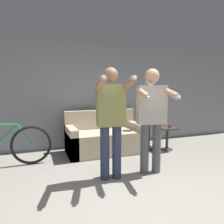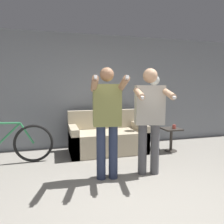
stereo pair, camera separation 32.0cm
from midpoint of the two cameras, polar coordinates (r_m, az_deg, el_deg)
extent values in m
plane|color=gray|center=(2.86, 9.70, -23.38)|extent=(16.00, 16.00, 0.00)
cube|color=gray|center=(5.16, -3.47, 5.41)|extent=(10.00, 0.05, 2.60)
cube|color=beige|center=(4.76, 0.76, -7.75)|extent=(1.62, 0.84, 0.46)
cube|color=beige|center=(5.00, -0.36, -1.86)|extent=(1.62, 0.14, 0.42)
cube|color=beige|center=(4.60, -8.06, -7.45)|extent=(0.16, 0.84, 0.60)
cube|color=beige|center=(4.99, 8.87, -6.31)|extent=(0.16, 0.84, 0.60)
cylinder|color=#2D3856|center=(3.39, -0.15, -10.58)|extent=(0.14, 0.14, 0.84)
cylinder|color=#2D3856|center=(3.42, 3.02, -10.44)|extent=(0.14, 0.14, 0.84)
cube|color=#8C8E4C|center=(3.26, 1.48, 1.82)|extent=(0.44, 0.27, 0.63)
sphere|color=#9E7051|center=(3.25, 1.51, 9.77)|extent=(0.21, 0.21, 0.21)
cylinder|color=#9E7051|center=(2.99, -1.53, 7.31)|extent=(0.16, 0.51, 0.23)
cube|color=white|center=(2.75, -0.98, 8.86)|extent=(0.05, 0.13, 0.07)
cylinder|color=#9E7051|center=(3.06, 5.95, 7.27)|extent=(0.16, 0.51, 0.23)
cube|color=white|center=(2.83, 7.14, 8.75)|extent=(0.05, 0.13, 0.07)
cylinder|color=#56565B|center=(3.64, 10.49, -9.56)|extent=(0.14, 0.14, 0.82)
cylinder|color=#56565B|center=(3.69, 13.63, -9.41)|extent=(0.14, 0.14, 0.82)
cube|color=#B7B2A8|center=(3.53, 12.37, 1.81)|extent=(0.49, 0.32, 0.62)
sphere|color=tan|center=(3.52, 12.57, 9.25)|extent=(0.23, 0.23, 0.23)
cylinder|color=tan|center=(3.23, 9.88, 4.82)|extent=(0.20, 0.52, 0.17)
cube|color=white|center=(2.99, 10.89, 3.83)|extent=(0.06, 0.13, 0.06)
cylinder|color=tan|center=(3.35, 17.13, 4.69)|extent=(0.20, 0.52, 0.17)
cube|color=white|center=(3.12, 18.63, 3.72)|extent=(0.06, 0.13, 0.06)
ellipsoid|color=#B7AD9E|center=(5.01, 1.65, 1.53)|extent=(0.29, 0.12, 0.17)
sphere|color=#B7AD9E|center=(5.05, 2.98, 2.18)|extent=(0.10, 0.10, 0.10)
ellipsoid|color=#B7AD9E|center=(4.99, -0.08, 0.83)|extent=(0.16, 0.04, 0.04)
cone|color=#B7AD9E|center=(5.02, 2.86, 2.60)|extent=(0.03, 0.03, 0.03)
cone|color=#B7AD9E|center=(5.05, 2.73, 2.63)|extent=(0.03, 0.03, 0.03)
cylinder|color=black|center=(5.12, 12.40, -9.41)|extent=(0.31, 0.31, 0.02)
cylinder|color=black|center=(4.97, 12.62, -1.28)|extent=(0.03, 0.03, 1.48)
sphere|color=white|center=(4.92, 12.88, 8.08)|extent=(0.22, 0.22, 0.22)
cylinder|color=#38332D|center=(5.10, 16.86, -9.65)|extent=(0.27, 0.27, 0.02)
cylinder|color=#38332D|center=(5.04, 16.96, -7.11)|extent=(0.06, 0.06, 0.48)
cube|color=#38332D|center=(4.98, 17.06, -4.27)|extent=(0.38, 0.38, 0.03)
cylinder|color=#B7473D|center=(4.94, 17.74, -3.70)|extent=(0.08, 0.08, 0.09)
torus|color=black|center=(4.33, -17.81, -7.81)|extent=(0.72, 0.05, 0.72)
cylinder|color=#338E56|center=(4.33, -23.64, -5.51)|extent=(0.46, 0.04, 0.44)
cylinder|color=#338E56|center=(4.30, -24.25, -2.71)|extent=(0.50, 0.04, 0.05)
cylinder|color=#338E56|center=(4.30, -19.35, -5.30)|extent=(0.25, 0.04, 0.41)
camera|label=1|loc=(0.16, -87.70, 0.28)|focal=35.00mm
camera|label=2|loc=(0.16, 92.30, -0.28)|focal=35.00mm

